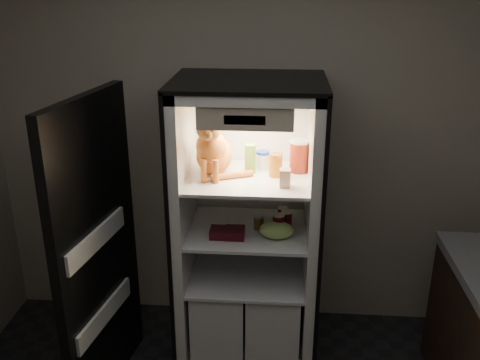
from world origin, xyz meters
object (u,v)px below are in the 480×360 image
object	(u,v)px
refrigerator	(248,244)
berry_box_left	(219,233)
soda_can_c	(278,225)
berry_box_right	(235,233)
grape_bag	(276,230)
soda_can_b	(286,221)
mayo_tub	(263,160)
salsa_jar	(276,165)
parmesan_shaker	(250,158)
pepper_jar	(299,156)
condiment_jar	(259,222)
soda_can_a	(283,217)
cream_carton	(285,178)
tabby_cat	(213,150)

from	to	relation	value
refrigerator	berry_box_left	world-z (taller)	refrigerator
soda_can_c	berry_box_right	size ratio (longest dim) A/B	1.16
grape_bag	berry_box_left	size ratio (longest dim) A/B	1.85
soda_can_b	mayo_tub	bearing A→B (deg)	136.01
mayo_tub	salsa_jar	size ratio (longest dim) A/B	0.82
parmesan_shaker	mayo_tub	xyz separation A→B (m)	(0.07, 0.07, -0.03)
pepper_jar	mayo_tub	bearing A→B (deg)	173.41
refrigerator	soda_can_b	bearing A→B (deg)	-17.31
soda_can_b	condiment_jar	size ratio (longest dim) A/B	1.43
soda_can_a	soda_can_b	distance (m)	0.07
salsa_jar	soda_can_a	size ratio (longest dim) A/B	1.16
cream_carton	soda_can_c	bearing A→B (deg)	113.11
salsa_jar	parmesan_shaker	bearing A→B (deg)	161.08
parmesan_shaker	berry_box_left	distance (m)	0.49
tabby_cat	mayo_tub	world-z (taller)	tabby_cat
salsa_jar	soda_can_c	world-z (taller)	salsa_jar
berry_box_left	mayo_tub	bearing A→B (deg)	47.42
cream_carton	soda_can_b	xyz separation A→B (m)	(0.02, 0.14, -0.34)
grape_bag	berry_box_right	world-z (taller)	grape_bag
berry_box_left	soda_can_b	bearing A→B (deg)	16.19
parmesan_shaker	soda_can_c	size ratio (longest dim) A/B	1.31
berry_box_left	berry_box_right	distance (m)	0.09
mayo_tub	berry_box_left	size ratio (longest dim) A/B	1.05
pepper_jar	grape_bag	distance (m)	0.48
cream_carton	salsa_jar	bearing A→B (deg)	108.47
mayo_tub	soda_can_a	world-z (taller)	mayo_tub
soda_can_c	pepper_jar	bearing A→B (deg)	59.33
refrigerator	soda_can_a	bearing A→B (deg)	-1.69
parmesan_shaker	grape_bag	distance (m)	0.47
refrigerator	cream_carton	bearing A→B (deg)	-43.81
parmesan_shaker	soda_can_c	bearing A→B (deg)	-39.90
tabby_cat	cream_carton	size ratio (longest dim) A/B	4.14
parmesan_shaker	berry_box_right	distance (m)	0.46
condiment_jar	berry_box_right	world-z (taller)	condiment_jar
soda_can_a	soda_can_b	world-z (taller)	soda_can_b
salsa_jar	soda_can_a	distance (m)	0.37
cream_carton	berry_box_left	size ratio (longest dim) A/B	0.95
cream_carton	berry_box_right	world-z (taller)	cream_carton
soda_can_b	berry_box_right	xyz separation A→B (m)	(-0.31, -0.12, -0.03)
parmesan_shaker	berry_box_right	xyz separation A→B (m)	(-0.08, -0.20, -0.41)
tabby_cat	condiment_jar	bearing A→B (deg)	1.66
refrigerator	salsa_jar	xyz separation A→B (m)	(0.17, -0.04, 0.57)
salsa_jar	berry_box_right	xyz separation A→B (m)	(-0.24, -0.15, -0.39)
soda_can_a	berry_box_left	xyz separation A→B (m)	(-0.38, -0.19, -0.03)
salsa_jar	soda_can_c	xyz separation A→B (m)	(0.03, -0.10, -0.35)
parmesan_shaker	soda_can_a	xyz separation A→B (m)	(0.21, -0.02, -0.38)
soda_can_c	condiment_jar	xyz separation A→B (m)	(-0.12, 0.08, -0.02)
refrigerator	parmesan_shaker	world-z (taller)	refrigerator
mayo_tub	pepper_jar	world-z (taller)	pepper_jar
salsa_jar	soda_can_b	bearing A→B (deg)	-22.09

